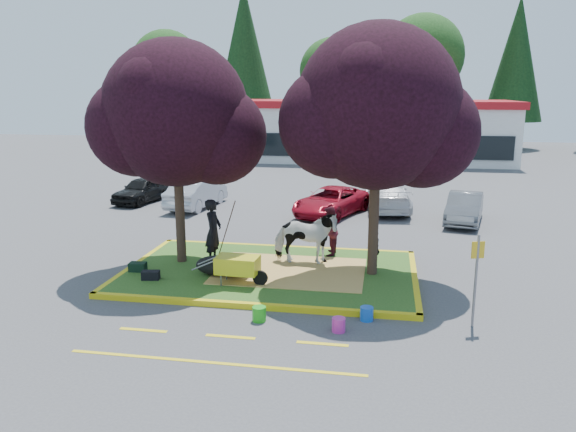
% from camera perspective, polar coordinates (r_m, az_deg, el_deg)
% --- Properties ---
extents(ground, '(90.00, 90.00, 0.00)m').
position_cam_1_polar(ground, '(16.25, -1.86, -6.00)').
color(ground, '#424244').
rests_on(ground, ground).
extents(median_island, '(8.00, 5.00, 0.15)m').
position_cam_1_polar(median_island, '(16.23, -1.86, -5.75)').
color(median_island, '#285119').
rests_on(median_island, ground).
extents(curb_near, '(8.30, 0.16, 0.15)m').
position_cam_1_polar(curb_near, '(13.87, -4.05, -9.08)').
color(curb_near, gold).
rests_on(curb_near, ground).
extents(curb_far, '(8.30, 0.16, 0.15)m').
position_cam_1_polar(curb_far, '(18.64, -0.24, -3.27)').
color(curb_far, gold).
rests_on(curb_far, ground).
extents(curb_left, '(0.16, 5.30, 0.15)m').
position_cam_1_polar(curb_left, '(17.49, -15.11, -4.82)').
color(curb_left, gold).
rests_on(curb_left, ground).
extents(curb_right, '(0.16, 5.30, 0.15)m').
position_cam_1_polar(curb_right, '(15.94, 12.75, -6.42)').
color(curb_right, gold).
rests_on(curb_right, ground).
extents(straw_bedding, '(4.20, 3.00, 0.01)m').
position_cam_1_polar(straw_bedding, '(16.09, 0.24, -5.60)').
color(straw_bedding, tan).
rests_on(straw_bedding, median_island).
extents(tree_purple_left, '(5.06, 4.20, 6.51)m').
position_cam_1_polar(tree_purple_left, '(16.56, -11.28, 9.53)').
color(tree_purple_left, black).
rests_on(tree_purple_left, median_island).
extents(tree_purple_right, '(5.30, 4.40, 6.82)m').
position_cam_1_polar(tree_purple_right, '(15.25, 9.14, 10.11)').
color(tree_purple_right, black).
rests_on(tree_purple_right, median_island).
extents(fire_lane_stripe_a, '(1.10, 0.12, 0.01)m').
position_cam_1_polar(fire_lane_stripe_a, '(13.11, -14.49, -11.15)').
color(fire_lane_stripe_a, yellow).
rests_on(fire_lane_stripe_a, ground).
extents(fire_lane_stripe_b, '(1.10, 0.12, 0.01)m').
position_cam_1_polar(fire_lane_stripe_b, '(12.46, -5.88, -12.10)').
color(fire_lane_stripe_b, yellow).
rests_on(fire_lane_stripe_b, ground).
extents(fire_lane_stripe_c, '(1.10, 0.12, 0.01)m').
position_cam_1_polar(fire_lane_stripe_c, '(12.11, 3.51, -12.83)').
color(fire_lane_stripe_c, yellow).
rests_on(fire_lane_stripe_c, ground).
extents(fire_lane_long, '(6.00, 0.10, 0.01)m').
position_cam_1_polar(fire_lane_long, '(11.43, -7.55, -14.56)').
color(fire_lane_long, yellow).
rests_on(fire_lane_long, ground).
extents(retail_building, '(20.40, 8.40, 4.40)m').
position_cam_1_polar(retail_building, '(43.16, 8.45, 8.69)').
color(retail_building, silver).
rests_on(retail_building, ground).
extents(treeline, '(46.58, 7.80, 14.63)m').
position_cam_1_polar(treeline, '(52.76, 8.10, 15.39)').
color(treeline, black).
rests_on(treeline, ground).
extents(cow, '(1.93, 0.94, 1.61)m').
position_cam_1_polar(cow, '(16.53, 1.78, -2.22)').
color(cow, white).
rests_on(cow, median_island).
extents(calf, '(1.45, 1.18, 0.55)m').
position_cam_1_polar(calf, '(15.81, -7.12, -5.01)').
color(calf, black).
rests_on(calf, median_island).
extents(handler, '(0.50, 0.72, 1.92)m').
position_cam_1_polar(handler, '(16.79, -7.60, -1.53)').
color(handler, black).
rests_on(handler, median_island).
extents(visitor_a, '(0.62, 0.78, 1.54)m').
position_cam_1_polar(visitor_a, '(17.47, 4.20, -1.54)').
color(visitor_a, '#4A1521').
rests_on(visitor_a, median_island).
extents(visitor_b, '(0.32, 0.73, 1.24)m').
position_cam_1_polar(visitor_b, '(16.14, 8.77, -3.41)').
color(visitor_b, black).
rests_on(visitor_b, median_island).
extents(wheelbarrow, '(2.02, 0.72, 0.76)m').
position_cam_1_polar(wheelbarrow, '(14.97, -5.09, -5.00)').
color(wheelbarrow, black).
rests_on(wheelbarrow, median_island).
extents(gear_bag_dark, '(0.51, 0.33, 0.24)m').
position_cam_1_polar(gear_bag_dark, '(15.83, -13.78, -5.86)').
color(gear_bag_dark, black).
rests_on(gear_bag_dark, median_island).
extents(gear_bag_green, '(0.49, 0.32, 0.25)m').
position_cam_1_polar(gear_bag_green, '(16.62, -15.02, -5.01)').
color(gear_bag_green, black).
rests_on(gear_bag_green, median_island).
extents(sign_post, '(0.29, 0.13, 2.13)m').
position_cam_1_polar(sign_post, '(13.13, 18.58, -5.38)').
color(sign_post, slate).
rests_on(sign_post, ground).
extents(bucket_green, '(0.38, 0.38, 0.34)m').
position_cam_1_polar(bucket_green, '(13.13, -2.95, -9.90)').
color(bucket_green, '#20A419').
rests_on(bucket_green, ground).
extents(bucket_pink, '(0.33, 0.33, 0.32)m').
position_cam_1_polar(bucket_pink, '(12.63, 5.16, -10.95)').
color(bucket_pink, '#CA2D97').
rests_on(bucket_pink, ground).
extents(bucket_blue, '(0.39, 0.39, 0.33)m').
position_cam_1_polar(bucket_blue, '(13.27, 7.99, -9.81)').
color(bucket_blue, blue).
rests_on(bucket_blue, ground).
extents(car_black, '(2.08, 3.71, 1.19)m').
position_cam_1_polar(car_black, '(27.32, -14.55, 2.61)').
color(car_black, black).
rests_on(car_black, ground).
extents(car_silver, '(1.85, 4.09, 1.30)m').
position_cam_1_polar(car_silver, '(25.55, -9.27, 2.29)').
color(car_silver, '#AEB0B6').
rests_on(car_silver, ground).
extents(car_red, '(3.36, 4.66, 1.18)m').
position_cam_1_polar(car_red, '(23.79, 4.38, 1.50)').
color(car_red, '#A10D1F').
rests_on(car_red, ground).
extents(car_white, '(2.24, 4.56, 1.28)m').
position_cam_1_polar(car_white, '(24.95, 10.08, 1.98)').
color(car_white, silver).
rests_on(car_white, ground).
extents(car_grey, '(1.97, 3.81, 1.20)m').
position_cam_1_polar(car_grey, '(23.42, 17.48, 0.78)').
color(car_grey, slate).
rests_on(car_grey, ground).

